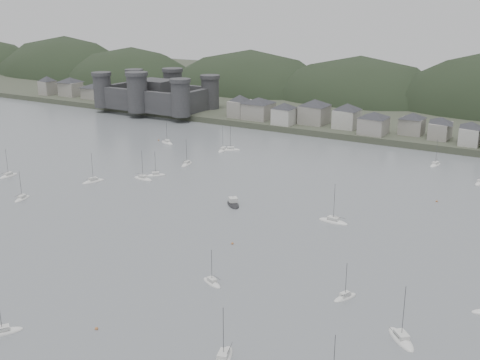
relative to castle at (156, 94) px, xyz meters
The scene contains 9 objects.
ground 216.45m from the castle, 56.28° to the right, with size 900.00×900.00×0.00m, color slate.
far_shore_land 166.61m from the castle, 43.83° to the left, with size 900.00×250.00×3.00m, color #383D2D.
forested_ridge 155.26m from the castle, 35.67° to the left, with size 851.55×103.94×102.57m.
castle is the anchor object (origin of this frame).
waterfront_town 170.64m from the castle, ahead, with size 451.48×28.46×12.92m.
sailboat_lead 191.39m from the castle, 14.29° to the right, with size 3.75×7.96×10.48m.
moored_fleet 167.36m from the castle, 46.65° to the right, with size 262.57×176.75×13.27m.
motor_launch_far 166.06m from the castle, 42.63° to the right, with size 8.75×8.86×4.16m.
mooring_buoys 175.21m from the castle, 44.18° to the right, with size 178.81×135.70×0.70m.
Camera 1 is at (95.43, -82.33, 62.50)m, focal length 44.00 mm.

